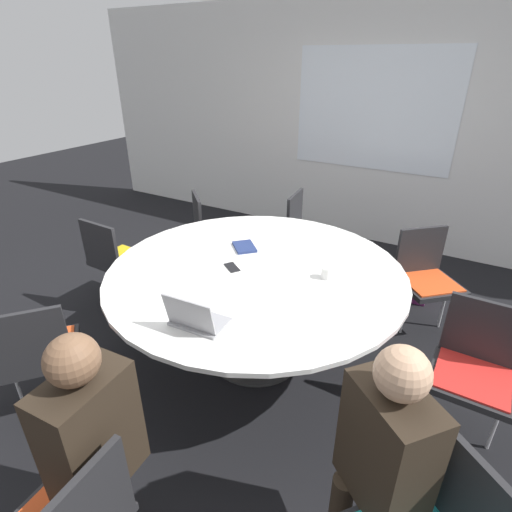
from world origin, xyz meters
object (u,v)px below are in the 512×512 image
at_px(coffee_cup, 327,273).
at_px(cell_phone, 232,267).
at_px(chair_4, 306,228).
at_px(chair_7, 37,350).
at_px(person_0, 90,436).
at_px(laptop, 195,318).
at_px(chair_2, 476,364).
at_px(handbag, 408,285).
at_px(chair_5, 211,227).
at_px(person_1, 382,453).
at_px(chair_6, 114,255).
at_px(spiral_notebook, 244,247).
at_px(chair_3, 426,273).

relative_size(coffee_cup, cell_phone, 0.52).
xyz_separation_m(chair_4, chair_7, (-0.62, -2.57, 0.00)).
bearing_deg(person_0, laptop, -1.17).
distance_m(chair_2, laptop, 1.62).
height_order(cell_phone, handbag, cell_phone).
height_order(chair_2, person_0, person_0).
height_order(chair_4, chair_5, same).
relative_size(person_0, laptop, 3.84).
xyz_separation_m(chair_7, person_1, (1.99, 0.18, 0.19)).
bearing_deg(laptop, coffee_cup, -119.81).
height_order(person_1, laptop, person_1).
bearing_deg(chair_5, person_1, 2.78).
relative_size(person_1, coffee_cup, 15.09).
relative_size(coffee_cup, handbag, 0.22).
bearing_deg(coffee_cup, chair_5, 152.59).
relative_size(cell_phone, handbag, 0.43).
relative_size(chair_6, chair_7, 1.00).
distance_m(chair_6, cell_phone, 1.30).
relative_size(laptop, cell_phone, 2.03).
height_order(coffee_cup, handbag, coffee_cup).
xyz_separation_m(chair_7, handbag, (1.69, 2.59, -0.38)).
bearing_deg(chair_6, spiral_notebook, 14.64).
xyz_separation_m(chair_2, person_0, (-1.35, -1.53, 0.19)).
bearing_deg(person_1, handbag, -43.07).
relative_size(person_0, person_1, 1.00).
bearing_deg(chair_4, cell_phone, -3.58).
height_order(chair_6, cell_phone, chair_6).
height_order(chair_5, chair_7, same).
distance_m(chair_6, chair_7, 1.27).
bearing_deg(chair_3, coffee_cup, 16.56).
height_order(laptop, coffee_cup, laptop).
height_order(chair_6, spiral_notebook, chair_6).
relative_size(person_1, cell_phone, 7.81).
bearing_deg(chair_5, handbag, 58.01).
relative_size(chair_3, coffee_cup, 10.73).
bearing_deg(chair_7, chair_3, -1.27).
xyz_separation_m(coffee_cup, cell_phone, (-0.63, -0.20, -0.04)).
height_order(chair_4, chair_7, same).
bearing_deg(chair_2, chair_3, -65.29).
bearing_deg(coffee_cup, spiral_notebook, 170.50).
height_order(chair_3, handbag, chair_3).
bearing_deg(chair_3, laptop, 18.82).
height_order(chair_5, cell_phone, chair_5).
height_order(person_0, spiral_notebook, person_0).
height_order(person_0, person_1, same).
bearing_deg(cell_phone, coffee_cup, 17.58).
height_order(chair_2, chair_7, same).
bearing_deg(chair_7, cell_phone, 6.28).
distance_m(chair_5, chair_7, 2.10).
xyz_separation_m(laptop, spiral_notebook, (-0.30, 0.99, -0.05)).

